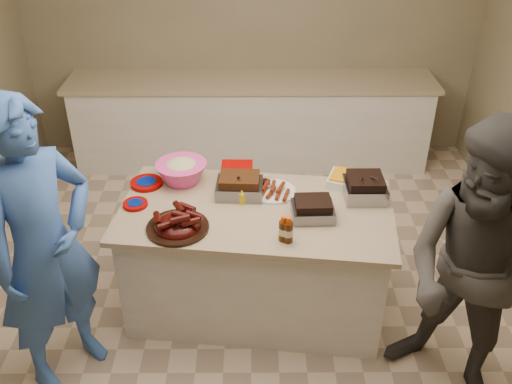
{
  "coord_description": "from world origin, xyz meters",
  "views": [
    {
      "loc": [
        0.02,
        -3.07,
        2.93
      ],
      "look_at": [
        0.03,
        0.07,
        0.95
      ],
      "focal_mm": 40.0,
      "sensor_mm": 36.0,
      "label": 1
    }
  ],
  "objects_px": {
    "coleslaw_bowl": "(182,181)",
    "bbq_bottle_a": "(283,240)",
    "island": "(256,305)",
    "bbq_bottle_b": "(288,241)",
    "roasting_pan": "(364,197)",
    "rib_platter": "(178,229)",
    "plastic_cup": "(173,176)",
    "mustard_bottle": "(242,204)",
    "guest_blue": "(73,364)"
  },
  "relations": [
    {
      "from": "coleslaw_bowl",
      "to": "bbq_bottle_a",
      "type": "bearing_deg",
      "value": -45.33
    },
    {
      "from": "island",
      "to": "bbq_bottle_b",
      "type": "height_order",
      "value": "bbq_bottle_b"
    },
    {
      "from": "bbq_bottle_b",
      "to": "roasting_pan",
      "type": "bearing_deg",
      "value": 42.23
    },
    {
      "from": "rib_platter",
      "to": "bbq_bottle_a",
      "type": "height_order",
      "value": "bbq_bottle_a"
    },
    {
      "from": "plastic_cup",
      "to": "roasting_pan",
      "type": "bearing_deg",
      "value": -12.46
    },
    {
      "from": "coleslaw_bowl",
      "to": "plastic_cup",
      "type": "distance_m",
      "value": 0.11
    },
    {
      "from": "bbq_bottle_a",
      "to": "mustard_bottle",
      "type": "xyz_separation_m",
      "value": [
        -0.25,
        0.4,
        0.0
      ]
    },
    {
      "from": "island",
      "to": "mustard_bottle",
      "type": "distance_m",
      "value": 0.85
    },
    {
      "from": "rib_platter",
      "to": "guest_blue",
      "type": "bearing_deg",
      "value": -155.33
    },
    {
      "from": "roasting_pan",
      "to": "coleslaw_bowl",
      "type": "bearing_deg",
      "value": 170.1
    },
    {
      "from": "guest_blue",
      "to": "plastic_cup",
      "type": "bearing_deg",
      "value": 7.71
    },
    {
      "from": "island",
      "to": "bbq_bottle_a",
      "type": "xyz_separation_m",
      "value": [
        0.16,
        -0.33,
        0.85
      ]
    },
    {
      "from": "coleslaw_bowl",
      "to": "bbq_bottle_b",
      "type": "distance_m",
      "value": 1.0
    },
    {
      "from": "coleslaw_bowl",
      "to": "bbq_bottle_a",
      "type": "distance_m",
      "value": 0.97
    },
    {
      "from": "island",
      "to": "plastic_cup",
      "type": "relative_size",
      "value": 19.08
    },
    {
      "from": "island",
      "to": "coleslaw_bowl",
      "type": "bearing_deg",
      "value": 152.61
    },
    {
      "from": "roasting_pan",
      "to": "bbq_bottle_b",
      "type": "bearing_deg",
      "value": -137.93
    },
    {
      "from": "bbq_bottle_b",
      "to": "mustard_bottle",
      "type": "bearing_deg",
      "value": 124.34
    },
    {
      "from": "mustard_bottle",
      "to": "guest_blue",
      "type": "distance_m",
      "value": 1.52
    },
    {
      "from": "bbq_bottle_a",
      "to": "mustard_bottle",
      "type": "relative_size",
      "value": 1.59
    },
    {
      "from": "coleslaw_bowl",
      "to": "bbq_bottle_b",
      "type": "xyz_separation_m",
      "value": [
        0.71,
        -0.7,
        0.0
      ]
    },
    {
      "from": "rib_platter",
      "to": "bbq_bottle_b",
      "type": "xyz_separation_m",
      "value": [
        0.68,
        -0.13,
        0.0
      ]
    },
    {
      "from": "mustard_bottle",
      "to": "guest_blue",
      "type": "bearing_deg",
      "value": -151.17
    },
    {
      "from": "rib_platter",
      "to": "guest_blue",
      "type": "height_order",
      "value": "rib_platter"
    },
    {
      "from": "roasting_pan",
      "to": "guest_blue",
      "type": "xyz_separation_m",
      "value": [
        -1.93,
        -0.68,
        -0.85
      ]
    },
    {
      "from": "island",
      "to": "mustard_bottle",
      "type": "xyz_separation_m",
      "value": [
        -0.09,
        0.06,
        0.85
      ]
    },
    {
      "from": "guest_blue",
      "to": "island",
      "type": "bearing_deg",
      "value": -26.23
    },
    {
      "from": "roasting_pan",
      "to": "bbq_bottle_b",
      "type": "xyz_separation_m",
      "value": [
        -0.54,
        -0.49,
        0.0
      ]
    },
    {
      "from": "bbq_bottle_a",
      "to": "plastic_cup",
      "type": "height_order",
      "value": "bbq_bottle_a"
    },
    {
      "from": "rib_platter",
      "to": "coleslaw_bowl",
      "type": "distance_m",
      "value": 0.57
    },
    {
      "from": "island",
      "to": "rib_platter",
      "type": "relative_size",
      "value": 4.56
    },
    {
      "from": "roasting_pan",
      "to": "bbq_bottle_a",
      "type": "bearing_deg",
      "value": -140.22
    },
    {
      "from": "rib_platter",
      "to": "mustard_bottle",
      "type": "relative_size",
      "value": 3.67
    },
    {
      "from": "roasting_pan",
      "to": "bbq_bottle_b",
      "type": "relative_size",
      "value": 1.55
    },
    {
      "from": "island",
      "to": "bbq_bottle_b",
      "type": "xyz_separation_m",
      "value": [
        0.19,
        -0.35,
        0.85
      ]
    },
    {
      "from": "rib_platter",
      "to": "bbq_bottle_b",
      "type": "height_order",
      "value": "bbq_bottle_b"
    },
    {
      "from": "coleslaw_bowl",
      "to": "bbq_bottle_a",
      "type": "relative_size",
      "value": 2.1
    },
    {
      "from": "bbq_bottle_a",
      "to": "bbq_bottle_b",
      "type": "relative_size",
      "value": 0.97
    },
    {
      "from": "roasting_pan",
      "to": "mustard_bottle",
      "type": "height_order",
      "value": "same"
    },
    {
      "from": "rib_platter",
      "to": "bbq_bottle_b",
      "type": "relative_size",
      "value": 2.24
    },
    {
      "from": "rib_platter",
      "to": "roasting_pan",
      "type": "height_order",
      "value": "rib_platter"
    },
    {
      "from": "coleslaw_bowl",
      "to": "guest_blue",
      "type": "distance_m",
      "value": 1.41
    },
    {
      "from": "rib_platter",
      "to": "coleslaw_bowl",
      "type": "relative_size",
      "value": 1.1
    },
    {
      "from": "rib_platter",
      "to": "plastic_cup",
      "type": "height_order",
      "value": "rib_platter"
    },
    {
      "from": "rib_platter",
      "to": "mustard_bottle",
      "type": "height_order",
      "value": "rib_platter"
    },
    {
      "from": "island",
      "to": "rib_platter",
      "type": "distance_m",
      "value": 1.0
    },
    {
      "from": "roasting_pan",
      "to": "mustard_bottle",
      "type": "distance_m",
      "value": 0.83
    },
    {
      "from": "mustard_bottle",
      "to": "guest_blue",
      "type": "relative_size",
      "value": 0.06
    },
    {
      "from": "rib_platter",
      "to": "coleslaw_bowl",
      "type": "height_order",
      "value": "coleslaw_bowl"
    },
    {
      "from": "bbq_bottle_a",
      "to": "bbq_bottle_b",
      "type": "xyz_separation_m",
      "value": [
        0.03,
        -0.01,
        0.0
      ]
    }
  ]
}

